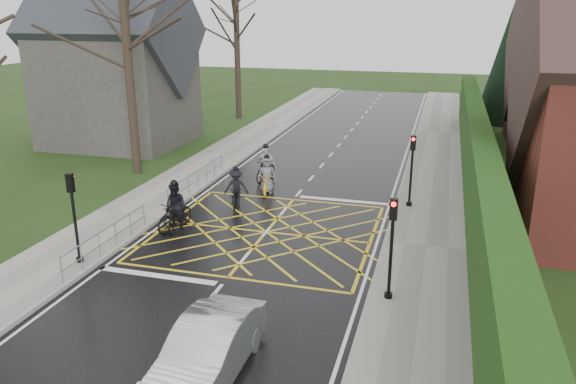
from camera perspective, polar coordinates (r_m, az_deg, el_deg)
The scene contains 22 objects.
ground at distance 21.69m, azimuth -2.23°, elevation -4.09°, with size 120.00×120.00×0.00m, color black.
road at distance 21.69m, azimuth -2.23°, elevation -4.08°, with size 9.00×80.00×0.01m, color black.
sidewalk_right at distance 20.75m, azimuth 13.83°, elevation -5.47°, with size 3.00×80.00×0.15m, color gray.
sidewalk_left at distance 24.08m, azimuth -15.96°, elevation -2.32°, with size 3.00×80.00×0.15m, color gray.
stone_wall at distance 26.34m, azimuth 18.23°, elevation -0.15°, with size 0.50×38.00×0.70m, color slate.
hedge at distance 25.87m, azimuth 18.61°, elevation 3.53°, with size 0.90×38.00×2.80m, color #16330E.
conifer at distance 45.44m, azimuth 21.90°, elevation 12.81°, with size 4.60×4.60×10.00m.
church at distance 36.99m, azimuth -17.12°, elevation 12.27°, with size 8.80×7.80×11.00m.
tree_near at distance 29.35m, azimuth -16.31°, elevation 16.87°, with size 9.24×9.24×11.44m.
tree_mid at distance 36.86m, azimuth -11.04°, elevation 18.48°, with size 10.08×10.08×12.48m.
tree_far at distance 43.94m, azimuth -5.27°, elevation 16.73°, with size 8.40×8.40×10.40m.
railing_south at distance 20.41m, azimuth -17.92°, elevation -4.11°, with size 0.05×5.04×1.03m.
railing_north at distance 26.58m, azimuth -9.18°, elevation 1.70°, with size 0.05×6.04×1.03m.
traffic_light_ne at distance 24.22m, azimuth 12.41°, elevation 2.03°, with size 0.24×0.31×3.21m.
traffic_light_se at distance 16.30m, azimuth 10.43°, elevation -5.83°, with size 0.24×0.31×3.21m.
traffic_light_sw at distance 19.60m, azimuth -20.84°, elevation -2.59°, with size 0.24×0.31×3.21m.
cyclist_rear at distance 22.26m, azimuth -11.29°, elevation -2.17°, with size 1.02×2.02×1.88m.
cyclist_back at distance 22.13m, azimuth -11.39°, elevation -1.90°, with size 1.03×2.07×2.00m.
cyclist_mid at distance 24.46m, azimuth -5.32°, elevation 0.07°, with size 1.18×1.93×1.77m.
cyclist_front at distance 27.96m, azimuth -2.28°, elevation 2.53°, with size 1.07×1.94×1.87m.
cyclist_lead at distance 26.08m, azimuth -2.19°, elevation 1.26°, with size 1.09×2.00×1.85m.
car at distance 13.53m, azimuth -8.18°, elevation -15.71°, with size 1.49×4.27×1.41m, color silver.
Camera 1 is at (6.22, -19.10, 8.19)m, focal length 35.00 mm.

